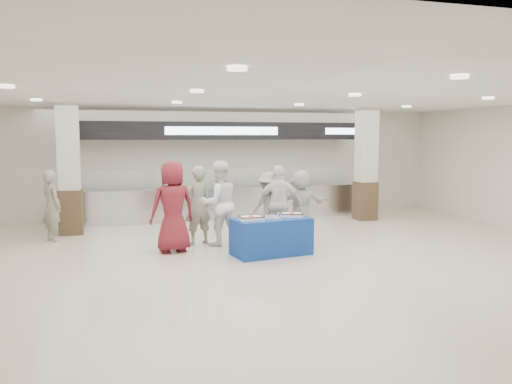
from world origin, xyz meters
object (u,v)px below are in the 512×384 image
object	(u,v)px
civilian_maroon	(173,207)
chef_tall	(219,203)
display_table	(271,236)
chef_short	(279,204)
soldier_b	(269,206)
sheet_cake_right	(292,214)
cupcake_tray	(272,217)
civilian_white	(301,204)
soldier_bg	(52,206)
soldier_a	(198,205)
sheet_cake_left	(251,218)

from	to	relation	value
civilian_maroon	chef_tall	bearing A→B (deg)	-170.34
display_table	civilian_maroon	world-z (taller)	civilian_maroon
chef_short	soldier_b	size ratio (longest dim) A/B	1.11
chef_tall	sheet_cake_right	bearing A→B (deg)	128.22
cupcake_tray	civilian_white	size ratio (longest dim) A/B	0.26
display_table	soldier_bg	bearing A→B (deg)	140.62
sheet_cake_right	civilian_white	world-z (taller)	civilian_white
cupcake_tray	soldier_a	size ratio (longest dim) A/B	0.24
chef_short	civilian_white	bearing A→B (deg)	-141.87
chef_short	civilian_white	distance (m)	0.70
sheet_cake_right	civilian_maroon	world-z (taller)	civilian_maroon
chef_short	sheet_cake_left	bearing A→B (deg)	64.38
civilian_maroon	chef_tall	distance (m)	1.13
sheet_cake_left	display_table	bearing A→B (deg)	13.60
sheet_cake_left	chef_tall	xyz separation A→B (m)	(-0.39, 1.30, 0.13)
display_table	sheet_cake_left	xyz separation A→B (m)	(-0.45, -0.11, 0.42)
cupcake_tray	soldier_bg	bearing A→B (deg)	149.40
sheet_cake_left	soldier_a	xyz separation A→B (m)	(-0.82, 1.49, 0.08)
chef_tall	civilian_maroon	bearing A→B (deg)	9.80
cupcake_tray	civilian_white	xyz separation A→B (m)	(1.17, 1.49, 0.03)
display_table	soldier_bg	size ratio (longest dim) A/B	0.95
soldier_b	sheet_cake_left	bearing A→B (deg)	51.37
display_table	soldier_a	size ratio (longest dim) A/B	0.89
civilian_white	sheet_cake_left	bearing A→B (deg)	40.65
chef_tall	soldier_b	size ratio (longest dim) A/B	1.18
cupcake_tray	soldier_b	xyz separation A→B (m)	(0.38, 1.46, 0.01)
civilian_white	soldier_bg	bearing A→B (deg)	-14.50
sheet_cake_right	soldier_a	size ratio (longest dim) A/B	0.29
civilian_maroon	soldier_a	size ratio (longest dim) A/B	1.09
sheet_cake_left	sheet_cake_right	distance (m)	0.94
sheet_cake_right	cupcake_tray	distance (m)	0.48
display_table	soldier_b	bearing A→B (deg)	65.73
cupcake_tray	sheet_cake_right	bearing A→B (deg)	15.17
sheet_cake_left	chef_tall	distance (m)	1.36
chef_short	soldier_b	xyz separation A→B (m)	(-0.17, 0.26, -0.09)
display_table	soldier_bg	distance (m)	5.16
cupcake_tray	civilian_maroon	bearing A→B (deg)	156.63
sheet_cake_right	soldier_bg	distance (m)	5.51
civilian_maroon	soldier_b	size ratio (longest dim) A/B	1.20
sheet_cake_left	civilian_white	size ratio (longest dim) A/B	0.28
cupcake_tray	soldier_b	distance (m)	1.51
chef_tall	soldier_bg	distance (m)	3.86
display_table	civilian_white	distance (m)	1.91
chef_short	sheet_cake_right	bearing A→B (deg)	98.61
soldier_a	soldier_b	world-z (taller)	soldier_a
chef_tall	civilian_white	world-z (taller)	chef_tall
civilian_maroon	chef_short	size ratio (longest dim) A/B	1.09
display_table	soldier_b	distance (m)	1.52
chef_short	soldier_bg	xyz separation A→B (m)	(-4.99, 1.43, -0.06)
soldier_b	soldier_bg	size ratio (longest dim) A/B	0.97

